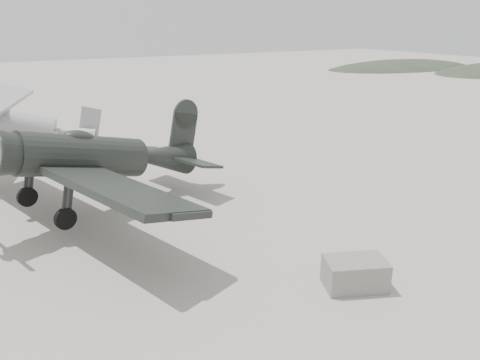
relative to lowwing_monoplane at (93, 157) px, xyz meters
name	(u,v)px	position (x,y,z in m)	size (l,w,h in m)	color
ground	(271,249)	(3.98, -5.62, -2.18)	(160.00, 160.00, 0.00)	#9D958B
hill_northeast	(402,67)	(53.98, 34.38, -2.18)	(32.00, 16.00, 5.20)	#2F3828
lowwing_monoplane	(93,157)	(0.00, 0.00, 0.00)	(9.26, 12.72, 4.11)	black
highwing_monoplane	(1,116)	(-2.33, 9.83, 0.04)	(8.96, 12.44, 3.55)	gray
equipment_block	(355,273)	(4.73, -8.57, -1.77)	(1.61, 1.00, 0.80)	slate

